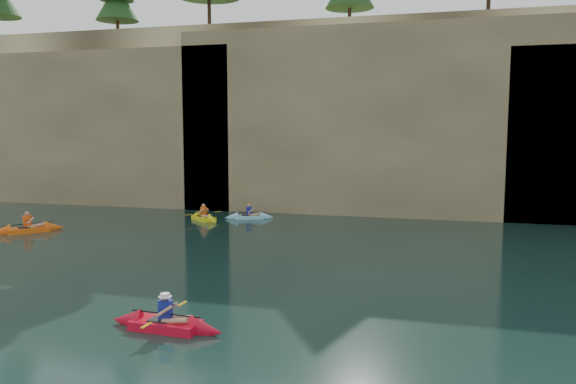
# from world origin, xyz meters

# --- Properties ---
(ground) EXTENTS (160.00, 160.00, 0.00)m
(ground) POSITION_xyz_m (0.00, 0.00, 0.00)
(ground) COLOR black
(ground) RESTS_ON ground
(cliff) EXTENTS (70.00, 16.00, 12.00)m
(cliff) POSITION_xyz_m (0.00, 30.00, 6.00)
(cliff) COLOR tan
(cliff) RESTS_ON ground
(cliff_slab_west) EXTENTS (26.00, 2.40, 10.56)m
(cliff_slab_west) POSITION_xyz_m (-20.00, 22.60, 5.28)
(cliff_slab_west) COLOR #98855C
(cliff_slab_west) RESTS_ON ground
(cliff_slab_center) EXTENTS (24.00, 2.40, 11.40)m
(cliff_slab_center) POSITION_xyz_m (2.00, 22.60, 5.70)
(cliff_slab_center) COLOR #98855C
(cliff_slab_center) RESTS_ON ground
(sea_cave_west) EXTENTS (4.50, 1.00, 4.00)m
(sea_cave_west) POSITION_xyz_m (-18.00, 21.95, 2.00)
(sea_cave_west) COLOR black
(sea_cave_west) RESTS_ON ground
(sea_cave_center) EXTENTS (3.50, 1.00, 3.20)m
(sea_cave_center) POSITION_xyz_m (-4.00, 21.95, 1.60)
(sea_cave_center) COLOR black
(sea_cave_center) RESTS_ON ground
(sea_cave_east) EXTENTS (5.00, 1.00, 4.50)m
(sea_cave_east) POSITION_xyz_m (10.00, 21.95, 2.25)
(sea_cave_east) COLOR black
(sea_cave_east) RESTS_ON ground
(main_kayaker) EXTENTS (3.20, 2.17, 1.18)m
(main_kayaker) POSITION_xyz_m (-1.08, 1.67, 0.16)
(main_kayaker) COLOR red
(main_kayaker) RESTS_ON ground
(kayaker_orange) EXTENTS (2.82, 3.08, 1.30)m
(kayaker_orange) POSITION_xyz_m (-14.02, 12.12, 0.16)
(kayaker_orange) COLOR #F55B0F
(kayaker_orange) RESTS_ON ground
(kayaker_yellow) EXTENTS (2.66, 2.27, 1.15)m
(kayaker_yellow) POSITION_xyz_m (-7.13, 17.84, 0.14)
(kayaker_yellow) COLOR yellow
(kayaker_yellow) RESTS_ON ground
(kayaker_ltblue_mid) EXTENTS (2.84, 2.02, 1.06)m
(kayaker_ltblue_mid) POSITION_xyz_m (-4.84, 19.00, 0.13)
(kayaker_ltblue_mid) COLOR #8CD6EA
(kayaker_ltblue_mid) RESTS_ON ground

